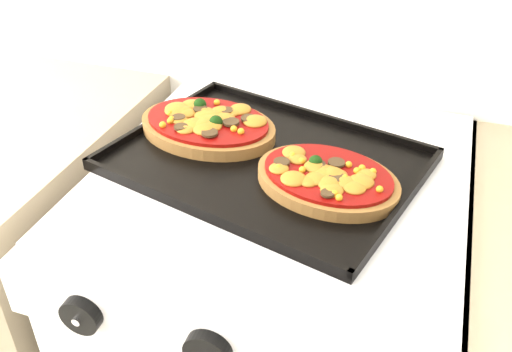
% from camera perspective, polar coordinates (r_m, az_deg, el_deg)
% --- Properties ---
extents(control_panel, '(0.60, 0.02, 0.09)m').
position_cam_1_polar(control_panel, '(0.74, -4.72, -15.82)').
color(control_panel, white).
rests_on(control_panel, stove).
extents(knob_left, '(0.06, 0.02, 0.06)m').
position_cam_1_polar(knob_left, '(0.80, -17.08, -13.19)').
color(knob_left, black).
rests_on(knob_left, control_panel).
extents(knob_center, '(0.06, 0.02, 0.06)m').
position_cam_1_polar(knob_center, '(0.73, -4.86, -17.09)').
color(knob_center, black).
rests_on(knob_center, control_panel).
extents(baking_tray, '(0.55, 0.46, 0.02)m').
position_cam_1_polar(baking_tray, '(0.93, 0.99, 1.73)').
color(baking_tray, black).
rests_on(baking_tray, stove).
extents(pizza_left, '(0.27, 0.20, 0.04)m').
position_cam_1_polar(pizza_left, '(1.01, -4.86, 5.19)').
color(pizza_left, brown).
rests_on(pizza_left, baking_tray).
extents(pizza_right, '(0.26, 0.21, 0.03)m').
position_cam_1_polar(pizza_right, '(0.87, 7.16, -0.10)').
color(pizza_right, brown).
rests_on(pizza_right, baking_tray).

